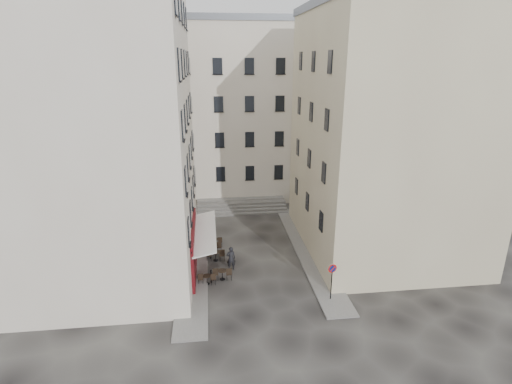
{
  "coord_description": "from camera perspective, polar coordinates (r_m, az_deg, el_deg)",
  "views": [
    {
      "loc": [
        -3.03,
        -25.33,
        14.75
      ],
      "look_at": [
        0.45,
        4.0,
        4.79
      ],
      "focal_mm": 28.0,
      "sensor_mm": 36.0,
      "label": 1
    }
  ],
  "objects": [
    {
      "name": "bistro_table_b",
      "position": [
        28.45,
        -4.85,
        -11.55
      ],
      "size": [
        1.34,
        0.63,
        0.94
      ],
      "color": "black",
      "rests_on": "ground"
    },
    {
      "name": "sidewalk_right",
      "position": [
        32.78,
        7.32,
        -8.16
      ],
      "size": [
        2.0,
        18.0,
        0.12
      ],
      "primitive_type": "cube",
      "color": "slate",
      "rests_on": "ground"
    },
    {
      "name": "cafe_storefront",
      "position": [
        29.33,
        -8.67,
        -7.63
      ],
      "size": [
        1.74,
        7.3,
        3.5
      ],
      "color": "#490A0B",
      "rests_on": "ground"
    },
    {
      "name": "no_parking_sign",
      "position": [
        25.95,
        10.81,
        -11.58
      ],
      "size": [
        0.58,
        0.16,
        2.59
      ],
      "rotation": [
        0.0,
        0.0,
        0.2
      ],
      "color": "black",
      "rests_on": "ground"
    },
    {
      "name": "bistro_table_a",
      "position": [
        28.07,
        -7.02,
        -12.18
      ],
      "size": [
        1.21,
        0.57,
        0.85
      ],
      "color": "black",
      "rests_on": "ground"
    },
    {
      "name": "bistro_table_c",
      "position": [
        30.9,
        -5.79,
        -8.93
      ],
      "size": [
        1.39,
        0.65,
        0.98
      ],
      "color": "black",
      "rests_on": "ground"
    },
    {
      "name": "bollard_far",
      "position": [
        34.4,
        -6.57,
        -5.92
      ],
      "size": [
        0.12,
        0.12,
        0.98
      ],
      "color": "black",
      "rests_on": "ground"
    },
    {
      "name": "bollard_mid",
      "position": [
        31.25,
        -6.51,
        -8.58
      ],
      "size": [
        0.12,
        0.12,
        0.98
      ],
      "color": "black",
      "rests_on": "ground"
    },
    {
      "name": "sidewalk_left",
      "position": [
        32.83,
        -8.71,
        -8.18
      ],
      "size": [
        2.0,
        22.0,
        0.12
      ],
      "primitive_type": "cube",
      "color": "slate",
      "rests_on": "ground"
    },
    {
      "name": "bollard_near",
      "position": [
        28.18,
        -6.43,
        -11.82
      ],
      "size": [
        0.12,
        0.12,
        0.98
      ],
      "color": "black",
      "rests_on": "ground"
    },
    {
      "name": "bistro_table_e",
      "position": [
        33.24,
        -5.84,
        -7.03
      ],
      "size": [
        1.14,
        0.53,
        0.8
      ],
      "color": "black",
      "rests_on": "ground"
    },
    {
      "name": "pedestrian",
      "position": [
        29.46,
        -3.6,
        -9.43
      ],
      "size": [
        0.71,
        0.5,
        1.82
      ],
      "primitive_type": "imported",
      "rotation": [
        0.0,
        0.0,
        3.25
      ],
      "color": "black",
      "rests_on": "ground"
    },
    {
      "name": "stone_steps",
      "position": [
        40.64,
        -2.06,
        -2.06
      ],
      "size": [
        9.0,
        3.15,
        0.8
      ],
      "color": "#5F5D5A",
      "rests_on": "ground"
    },
    {
      "name": "building_left",
      "position": [
        29.63,
        -21.55,
        8.73
      ],
      "size": [
        12.2,
        16.2,
        20.6
      ],
      "color": "beige",
      "rests_on": "ground"
    },
    {
      "name": "bistro_table_d",
      "position": [
        32.19,
        -6.14,
        -7.81
      ],
      "size": [
        1.32,
        0.62,
        0.93
      ],
      "color": "black",
      "rests_on": "ground"
    },
    {
      "name": "ground",
      "position": [
        29.46,
        0.04,
        -11.41
      ],
      "size": [
        90.0,
        90.0,
        0.0
      ],
      "primitive_type": "plane",
      "color": "black",
      "rests_on": "ground"
    },
    {
      "name": "building_back",
      "position": [
        44.7,
        -4.21,
        11.59
      ],
      "size": [
        18.2,
        10.2,
        18.6
      ],
      "color": "beige",
      "rests_on": "ground"
    },
    {
      "name": "building_right",
      "position": [
        32.3,
        18.28,
        8.0
      ],
      "size": [
        12.2,
        14.2,
        18.6
      ],
      "color": "tan",
      "rests_on": "ground"
    }
  ]
}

